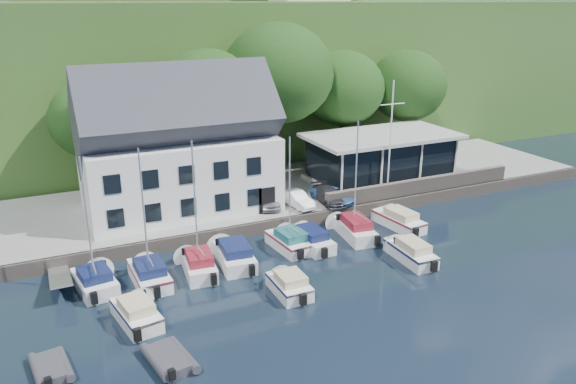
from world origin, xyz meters
name	(u,v)px	position (x,y,z in m)	size (l,w,h in m)	color
ground	(375,295)	(0.00, 0.00, 0.00)	(180.00, 180.00, 0.00)	black
quay	(260,196)	(0.00, 17.50, 0.50)	(60.00, 13.00, 1.00)	gray
quay_face	(293,222)	(0.00, 11.00, 0.50)	(60.00, 0.30, 1.00)	#72665B
hillside	(145,58)	(0.00, 62.00, 8.00)	(160.00, 75.00, 16.00)	#305720
field_patch	(181,0)	(8.00, 70.00, 16.15)	(50.00, 30.00, 0.30)	#505A2D
harbor_building	(178,153)	(-7.00, 16.50, 5.35)	(14.40, 8.20, 8.70)	white
club_pavilion	(381,157)	(11.00, 16.00, 3.05)	(13.20, 7.20, 4.10)	black
seawall	(421,185)	(12.00, 11.40, 1.60)	(18.00, 0.50, 1.20)	#72665B
gangway	(61,285)	(-16.50, 9.00, 0.00)	(1.20, 6.00, 1.40)	silver
car_silver	(269,198)	(-0.81, 13.70, 1.64)	(1.51, 3.76, 1.28)	#B3B3B8
car_white	(297,199)	(1.16, 12.81, 1.58)	(1.24, 3.55, 1.17)	white
car_dgrey	(329,195)	(3.82, 12.55, 1.59)	(1.66, 4.09, 1.19)	#323137
car_blue	(333,194)	(4.24, 12.54, 1.60)	(1.39, 3.53, 1.21)	#315D97
flagpole	(390,139)	(9.15, 12.17, 5.68)	(2.25, 0.20, 9.37)	white
tree_1	(96,139)	(-12.25, 21.97, 5.72)	(6.90, 6.90, 9.43)	black
tree_2	(209,117)	(-2.93, 21.59, 6.74)	(8.40, 8.40, 11.48)	black
tree_3	(279,99)	(3.77, 21.99, 7.75)	(9.88, 9.88, 13.51)	black
tree_4	(342,107)	(10.66, 22.38, 6.40)	(7.91, 7.91, 10.81)	black
tree_5	(406,104)	(17.77, 21.83, 6.30)	(7.76, 7.76, 10.60)	black
boat_r1_0	(87,221)	(-14.65, 7.54, 4.41)	(2.13, 5.32, 8.82)	white
boat_r1_1	(144,213)	(-11.56, 7.01, 4.52)	(2.05, 5.99, 9.04)	white
boat_r1_2	(195,205)	(-8.49, 7.06, 4.54)	(1.91, 5.95, 9.08)	white
boat_r1_3	(234,252)	(-6.01, 7.43, 0.75)	(2.19, 6.61, 1.50)	white
boat_r1_4	(290,189)	(-1.81, 7.83, 4.39)	(2.05, 5.52, 8.79)	white
boat_r1_5	(310,237)	(-0.34, 7.67, 0.71)	(1.84, 6.32, 1.41)	white
boat_r1_6	(356,175)	(3.35, 7.88, 4.67)	(1.93, 6.73, 9.33)	white
boat_r1_7	(399,218)	(7.30, 7.92, 0.72)	(1.82, 6.42, 1.44)	white
boat_r2_0	(136,311)	(-13.13, 2.87, 0.72)	(1.85, 5.30, 1.43)	white
boat_r2_2	(289,283)	(-4.45, 2.27, 0.68)	(1.90, 4.60, 1.35)	white
boat_r2_4	(411,250)	(4.65, 2.90, 0.72)	(1.77, 5.98, 1.44)	white
dinghy_0	(51,366)	(-17.52, 0.28, 0.33)	(1.68, 2.80, 0.65)	#35353B
dinghy_1	(170,357)	(-12.41, -1.41, 0.37)	(1.88, 3.13, 0.73)	#35353B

